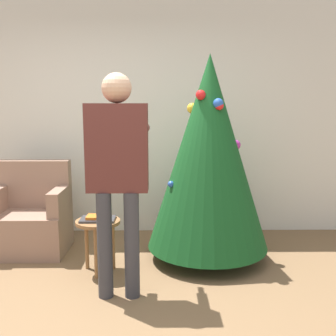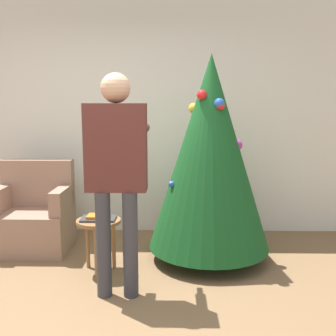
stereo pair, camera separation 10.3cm
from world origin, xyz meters
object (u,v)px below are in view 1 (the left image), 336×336
christmas_tree (209,153)px  armchair (30,219)px  person_standing (118,163)px  side_stool (98,229)px

christmas_tree → armchair: (-1.84, 0.22, -0.72)m
christmas_tree → person_standing: bearing=-136.9°
armchair → side_stool: size_ratio=1.91×
armchair → side_stool: bearing=-34.1°
armchair → person_standing: bearing=-42.8°
person_standing → side_stool: bearing=119.6°
christmas_tree → side_stool: size_ratio=4.07×
christmas_tree → side_stool: (-1.03, -0.32, -0.66)m
christmas_tree → armchair: christmas_tree is taller
person_standing → side_stool: 0.83m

